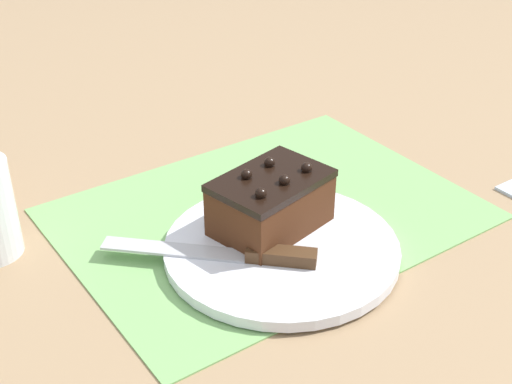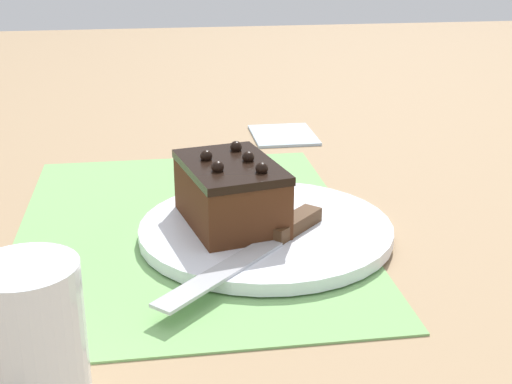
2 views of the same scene
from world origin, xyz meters
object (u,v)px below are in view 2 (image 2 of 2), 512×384
(cake_plate, at_px, (266,230))
(chocolate_cake, at_px, (231,192))
(serving_knife, at_px, (272,239))
(drinking_glass, at_px, (33,346))

(cake_plate, distance_m, chocolate_cake, 0.05)
(cake_plate, distance_m, serving_knife, 0.05)
(serving_knife, distance_m, drinking_glass, 0.27)
(serving_knife, bearing_deg, cake_plate, -48.29)
(chocolate_cake, distance_m, serving_knife, 0.07)
(chocolate_cake, relative_size, serving_knife, 0.78)
(cake_plate, xyz_separation_m, chocolate_cake, (-0.01, -0.03, 0.04))
(chocolate_cake, xyz_separation_m, drinking_glass, (0.26, -0.15, 0.01))
(chocolate_cake, distance_m, drinking_glass, 0.30)
(cake_plate, height_order, serving_knife, serving_knife)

